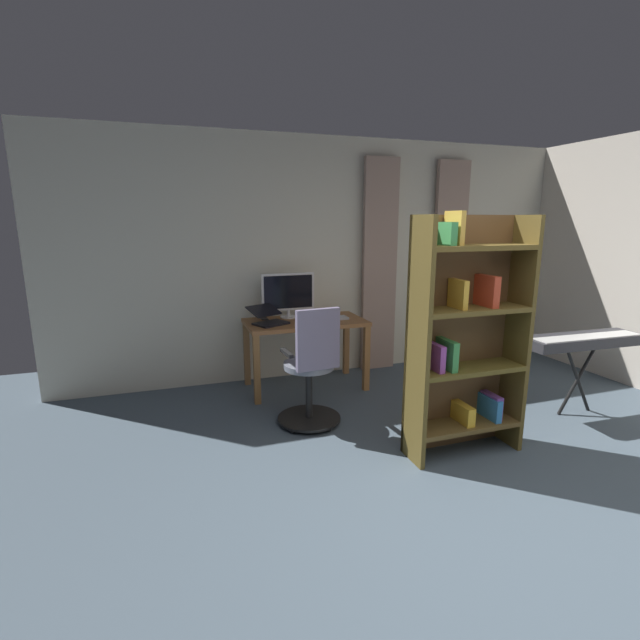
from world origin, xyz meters
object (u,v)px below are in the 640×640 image
(computer_monitor, at_px, (288,293))
(laptop, at_px, (268,319))
(computer_keyboard, at_px, (331,318))
(desk, at_px, (305,330))
(computer_mouse, at_px, (301,321))
(office_chair, at_px, (312,372))
(cell_phone_face_up, at_px, (264,318))
(piano_keyboard, at_px, (583,342))
(bookshelf, at_px, (464,338))

(computer_monitor, bearing_deg, laptop, 41.03)
(computer_keyboard, relative_size, laptop, 0.82)
(desk, relative_size, laptop, 2.80)
(computer_monitor, bearing_deg, desk, 121.69)
(computer_keyboard, distance_m, computer_mouse, 0.35)
(office_chair, distance_m, computer_keyboard, 1.03)
(computer_mouse, xyz_separation_m, cell_phone_face_up, (0.32, -0.31, -0.01))
(computer_keyboard, height_order, computer_mouse, computer_mouse)
(desk, relative_size, computer_keyboard, 3.43)
(desk, height_order, computer_mouse, computer_mouse)
(desk, xyz_separation_m, piano_keyboard, (-2.18, 1.44, 0.06))
(computer_monitor, xyz_separation_m, bookshelf, (-0.87, 1.87, -0.10))
(office_chair, relative_size, computer_mouse, 10.64)
(office_chair, distance_m, computer_monitor, 1.23)
(laptop, distance_m, cell_phone_face_up, 0.24)
(cell_phone_face_up, bearing_deg, desk, 151.75)
(computer_keyboard, relative_size, piano_keyboard, 0.31)
(cell_phone_face_up, bearing_deg, computer_keyboard, 158.73)
(desk, bearing_deg, piano_keyboard, 146.55)
(computer_keyboard, height_order, cell_phone_face_up, computer_keyboard)
(computer_mouse, xyz_separation_m, piano_keyboard, (-2.26, 1.34, -0.07))
(computer_mouse, xyz_separation_m, bookshelf, (-0.82, 1.57, 0.15))
(computer_monitor, height_order, laptop, computer_monitor)
(cell_phone_face_up, relative_size, bookshelf, 0.08)
(office_chair, xyz_separation_m, piano_keyboard, (-2.40, 0.53, 0.19))
(cell_phone_face_up, bearing_deg, office_chair, 98.45)
(laptop, height_order, cell_phone_face_up, laptop)
(laptop, bearing_deg, office_chair, 76.08)
(cell_phone_face_up, height_order, piano_keyboard, piano_keyboard)
(laptop, xyz_separation_m, piano_keyboard, (-2.58, 1.41, -0.10))
(computer_monitor, distance_m, computer_mouse, 0.39)
(office_chair, distance_m, cell_phone_face_up, 1.16)
(laptop, bearing_deg, computer_keyboard, 153.53)
(computer_mouse, distance_m, piano_keyboard, 2.63)
(bookshelf, distance_m, piano_keyboard, 1.47)
(desk, xyz_separation_m, computer_keyboard, (-0.27, 0.04, 0.12))
(computer_mouse, height_order, piano_keyboard, computer_mouse)
(laptop, bearing_deg, desk, 159.11)
(laptop, bearing_deg, computer_mouse, 142.91)
(office_chair, bearing_deg, cell_phone_face_up, 93.88)
(laptop, distance_m, computer_mouse, 0.33)
(office_chair, bearing_deg, bookshelf, -42.90)
(bookshelf, bearing_deg, computer_keyboard, -73.65)
(computer_mouse, relative_size, piano_keyboard, 0.09)
(office_chair, xyz_separation_m, computer_keyboard, (-0.49, -0.87, 0.26))
(desk, xyz_separation_m, cell_phone_face_up, (0.39, -0.21, 0.11))
(computer_monitor, bearing_deg, computer_mouse, 99.35)
(computer_keyboard, bearing_deg, cell_phone_face_up, -20.91)
(desk, distance_m, piano_keyboard, 2.62)
(bookshelf, bearing_deg, piano_keyboard, -171.15)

